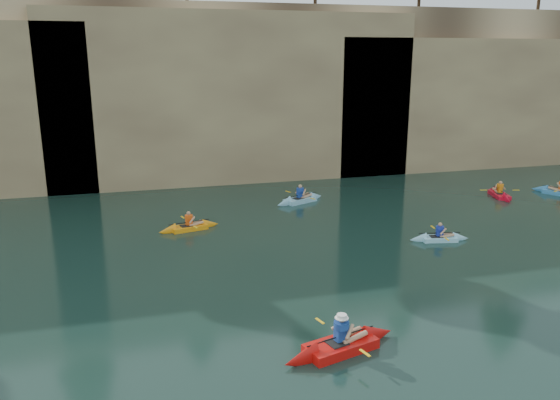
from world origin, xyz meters
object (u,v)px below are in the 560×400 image
object	(u,v)px
kayaker_orange	(189,227)
kayaker_red_far	(499,194)
main_kayaker	(341,345)
kayaker_ltblue_near	(439,238)

from	to	relation	value
kayaker_orange	kayaker_red_far	size ratio (longest dim) A/B	0.94
kayaker_red_far	main_kayaker	bearing A→B (deg)	147.64
kayaker_ltblue_near	kayaker_red_far	size ratio (longest dim) A/B	0.85
kayaker_ltblue_near	kayaker_orange	bearing A→B (deg)	167.10
main_kayaker	kayaker_red_far	world-z (taller)	main_kayaker
kayaker_orange	kayaker_red_far	bearing A→B (deg)	-8.38
main_kayaker	kayaker_ltblue_near	bearing A→B (deg)	29.49
main_kayaker	kayaker_orange	size ratio (longest dim) A/B	1.24
main_kayaker	kayaker_orange	bearing A→B (deg)	88.07
kayaker_orange	kayaker_ltblue_near	xyz separation A→B (m)	(10.91, -4.71, -0.01)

